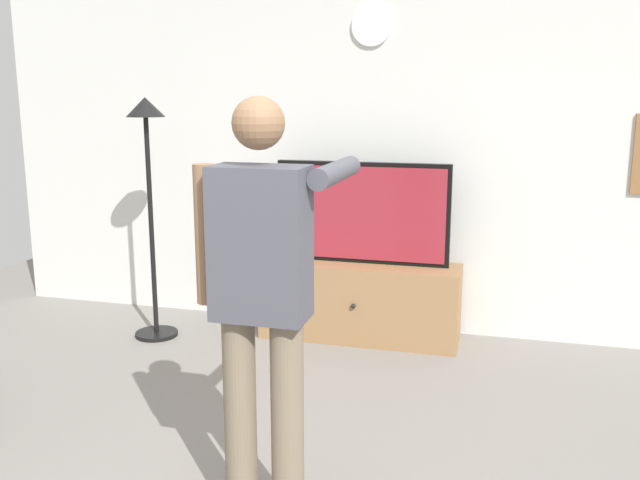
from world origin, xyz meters
The scene contains 6 objects.
back_wall centered at (0.00, 2.95, 1.35)m, with size 6.40×0.10×2.70m, color silver.
tv_stand centered at (-0.10, 2.60, 0.29)m, with size 1.48×0.46×0.58m.
television centered at (-0.10, 2.65, 0.96)m, with size 1.29×0.07×0.75m.
wall_clock centered at (-0.10, 2.89, 2.30)m, with size 0.29×0.29×0.03m, color white.
floor_lamp centered at (-1.62, 2.23, 1.28)m, with size 0.32×0.32×1.80m.
person_standing_nearer_lamp centered at (-0.02, 0.26, 1.03)m, with size 0.57×0.78×1.82m.
Camera 1 is at (0.94, -2.34, 1.83)m, focal length 39.17 mm.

